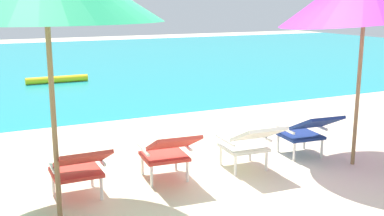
{
  "coord_description": "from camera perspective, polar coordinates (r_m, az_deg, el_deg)",
  "views": [
    {
      "loc": [
        -2.58,
        -4.87,
        2.1
      ],
      "look_at": [
        0.0,
        0.54,
        0.75
      ],
      "focal_mm": 44.27,
      "sensor_mm": 36.0,
      "label": 1
    }
  ],
  "objects": [
    {
      "name": "ground_plane",
      "position": [
        9.47,
        -9.06,
        -0.27
      ],
      "size": [
        40.0,
        40.0,
        0.0
      ],
      "primitive_type": "plane",
      "color": "beige"
    },
    {
      "name": "ocean_band",
      "position": [
        17.4,
        -16.87,
        5.23
      ],
      "size": [
        40.0,
        18.0,
        0.01
      ],
      "primitive_type": "cube",
      "color": "teal",
      "rests_on": "ground_plane"
    },
    {
      "name": "swim_buoy",
      "position": [
        12.99,
        -15.94,
        3.34
      ],
      "size": [
        1.6,
        0.18,
        0.18
      ],
      "primitive_type": "cylinder",
      "rotation": [
        0.0,
        1.57,
        0.0
      ],
      "color": "yellow",
      "rests_on": "ocean_band"
    },
    {
      "name": "lounge_chair_far_left",
      "position": [
        5.16,
        -13.46,
        -6.85
      ],
      "size": [
        0.55,
        0.87,
        0.68
      ],
      "color": "red",
      "rests_on": "ground_plane"
    },
    {
      "name": "lounge_chair_near_left",
      "position": [
        5.54,
        -2.85,
        -5.14
      ],
      "size": [
        0.61,
        0.92,
        0.68
      ],
      "color": "red",
      "rests_on": "ground_plane"
    },
    {
      "name": "lounge_chair_near_right",
      "position": [
        5.93,
        7.03,
        -4.03
      ],
      "size": [
        0.58,
        0.9,
        0.68
      ],
      "color": "silver",
      "rests_on": "ground_plane"
    },
    {
      "name": "lounge_chair_far_right",
      "position": [
        6.59,
        13.76,
        -2.59
      ],
      "size": [
        0.61,
        0.92,
        0.68
      ],
      "color": "navy",
      "rests_on": "ground_plane"
    }
  ]
}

